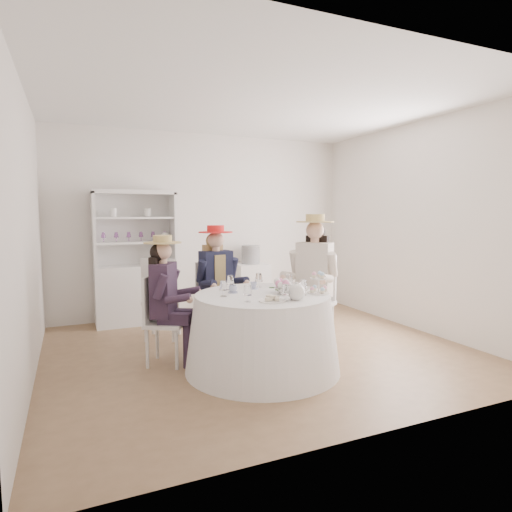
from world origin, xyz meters
name	(u,v)px	position (x,y,z in m)	size (l,w,h in m)	color
ground	(260,350)	(0.00, 0.00, 0.00)	(4.50, 4.50, 0.00)	brown
ceiling	(260,102)	(0.00, 0.00, 2.70)	(4.50, 4.50, 0.00)	white
wall_back	(206,225)	(0.00, 2.00, 1.35)	(4.50, 4.50, 0.00)	white
wall_front	(383,240)	(0.00, -2.00, 1.35)	(4.50, 4.50, 0.00)	white
wall_left	(26,233)	(-2.25, 0.00, 1.35)	(4.50, 4.50, 0.00)	white
wall_right	(418,227)	(2.25, 0.00, 1.35)	(4.50, 4.50, 0.00)	white
tea_table	(262,332)	(-0.22, -0.55, 0.37)	(1.50, 1.50, 0.75)	white
hutch	(136,277)	(-1.08, 1.76, 0.65)	(1.23, 0.78, 1.83)	silver
side_table	(251,288)	(0.63, 1.75, 0.38)	(0.49, 0.49, 0.75)	silver
hatbox	(251,255)	(0.63, 1.75, 0.90)	(0.28, 0.28, 0.28)	black
guest_left	(166,292)	(-1.04, -0.03, 0.74)	(0.56, 0.51, 1.31)	silver
guest_mid	(217,277)	(-0.36, 0.42, 0.79)	(0.52, 0.54, 1.39)	silver
guest_right	(314,272)	(0.64, -0.08, 0.85)	(0.65, 0.63, 1.52)	silver
spare_chair	(161,296)	(-0.93, 0.83, 0.54)	(0.55, 0.55, 1.00)	silver
teacup_a	(233,290)	(-0.46, -0.38, 0.78)	(0.08, 0.08, 0.07)	white
teacup_b	(254,286)	(-0.19, -0.26, 0.78)	(0.07, 0.07, 0.06)	white
teacup_c	(285,287)	(0.07, -0.47, 0.78)	(0.08, 0.08, 0.06)	white
flower_bowl	(285,291)	(-0.01, -0.62, 0.77)	(0.19, 0.19, 0.05)	white
flower_arrangement	(283,284)	(-0.01, -0.58, 0.84)	(0.19, 0.19, 0.07)	pink
table_teapot	(296,292)	(-0.05, -0.93, 0.82)	(0.22, 0.16, 0.17)	white
sandwich_plate	(272,300)	(-0.28, -0.91, 0.76)	(0.24, 0.24, 0.05)	white
cupcake_stand	(319,286)	(0.30, -0.74, 0.83)	(0.22, 0.22, 0.21)	white
stemware_set	(263,286)	(-0.22, -0.55, 0.82)	(0.83, 0.83, 0.15)	white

